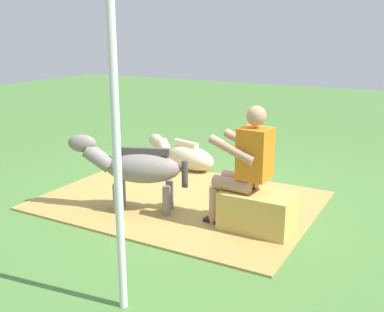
{
  "coord_description": "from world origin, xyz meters",
  "views": [
    {
      "loc": [
        -2.49,
        4.63,
        2.01
      ],
      "look_at": [
        0.07,
        -0.0,
        0.55
      ],
      "focal_mm": 43.16,
      "sensor_mm": 36.0,
      "label": 1
    }
  ],
  "objects": [
    {
      "name": "pony_standing",
      "position": [
        0.43,
        0.66,
        0.53
      ],
      "size": [
        1.28,
        0.69,
        0.89
      ],
      "color": "slate",
      "rests_on": "ground"
    },
    {
      "name": "ground_plane",
      "position": [
        0.0,
        0.0,
        0.0
      ],
      "size": [
        24.0,
        24.0,
        0.0
      ],
      "primitive_type": "plane",
      "color": "#4C7A38"
    },
    {
      "name": "hay_patch",
      "position": [
        0.16,
        0.13,
        0.01
      ],
      "size": [
        3.15,
        2.35,
        0.02
      ],
      "primitive_type": "cube",
      "color": "#AD8C47",
      "rests_on": "ground"
    },
    {
      "name": "pony_lying",
      "position": [
        0.78,
        -1.09,
        0.19
      ],
      "size": [
        1.36,
        0.63,
        0.42
      ],
      "color": "beige",
      "rests_on": "ground"
    },
    {
      "name": "tent_pole_left",
      "position": [
        -0.57,
        2.22,
        1.23
      ],
      "size": [
        0.06,
        0.06,
        2.45
      ],
      "primitive_type": "cylinder",
      "color": "silver",
      "rests_on": "ground"
    },
    {
      "name": "person_seated",
      "position": [
        -0.8,
        0.46,
        0.7
      ],
      "size": [
        0.68,
        0.44,
        1.3
      ],
      "color": "tan",
      "rests_on": "ground"
    },
    {
      "name": "hay_bale",
      "position": [
        -0.96,
        0.47,
        0.21
      ],
      "size": [
        0.72,
        0.46,
        0.42
      ],
      "primitive_type": "cube",
      "color": "tan",
      "rests_on": "ground"
    }
  ]
}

